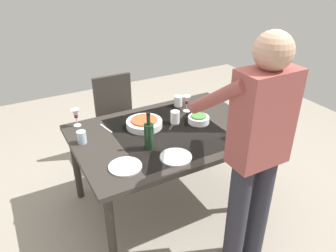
{
  "coord_description": "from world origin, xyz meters",
  "views": [
    {
      "loc": [
        1.1,
        2.03,
        2.05
      ],
      "look_at": [
        0.0,
        0.0,
        0.79
      ],
      "focal_mm": 34.9,
      "sensor_mm": 36.0,
      "label": 1
    }
  ],
  "objects_px": {
    "dining_table": "(168,139)",
    "water_cup_far_left": "(82,137)",
    "chair_near": "(117,114)",
    "wine_bottle": "(149,135)",
    "wine_glass_left": "(76,115)",
    "serving_bowl_pasta": "(144,123)",
    "dinner_plate_far": "(125,166)",
    "wine_glass_right": "(187,101)",
    "water_cup_near_right": "(235,133)",
    "water_cup_near_left": "(178,101)",
    "side_bowl_salad": "(199,119)",
    "dinner_plate_near": "(176,157)",
    "person_server": "(256,148)",
    "water_cup_far_right": "(175,117)"
  },
  "relations": [
    {
      "from": "chair_near",
      "to": "water_cup_near_left",
      "type": "bearing_deg",
      "value": 129.27
    },
    {
      "from": "person_server",
      "to": "water_cup_near_left",
      "type": "relative_size",
      "value": 17.22
    },
    {
      "from": "wine_bottle",
      "to": "dinner_plate_near",
      "type": "xyz_separation_m",
      "value": [
        -0.11,
        0.2,
        -0.1
      ]
    },
    {
      "from": "wine_glass_right",
      "to": "water_cup_near_left",
      "type": "height_order",
      "value": "wine_glass_right"
    },
    {
      "from": "water_cup_far_left",
      "to": "serving_bowl_pasta",
      "type": "height_order",
      "value": "water_cup_far_left"
    },
    {
      "from": "dining_table",
      "to": "chair_near",
      "type": "relative_size",
      "value": 1.66
    },
    {
      "from": "chair_near",
      "to": "water_cup_far_left",
      "type": "xyz_separation_m",
      "value": [
        0.55,
        0.75,
        0.26
      ]
    },
    {
      "from": "serving_bowl_pasta",
      "to": "dinner_plate_near",
      "type": "bearing_deg",
      "value": 90.16
    },
    {
      "from": "chair_near",
      "to": "serving_bowl_pasta",
      "type": "distance_m",
      "value": 0.78
    },
    {
      "from": "wine_glass_left",
      "to": "water_cup_near_left",
      "type": "height_order",
      "value": "wine_glass_left"
    },
    {
      "from": "dining_table",
      "to": "chair_near",
      "type": "xyz_separation_m",
      "value": [
        0.11,
        -0.91,
        -0.14
      ]
    },
    {
      "from": "water_cup_near_left",
      "to": "water_cup_far_right",
      "type": "xyz_separation_m",
      "value": [
        0.2,
        0.28,
        0.01
      ]
    },
    {
      "from": "chair_near",
      "to": "person_server",
      "type": "height_order",
      "value": "person_server"
    },
    {
      "from": "chair_near",
      "to": "dinner_plate_far",
      "type": "height_order",
      "value": "chair_near"
    },
    {
      "from": "wine_glass_right",
      "to": "water_cup_far_right",
      "type": "xyz_separation_m",
      "value": [
        0.2,
        0.14,
        -0.05
      ]
    },
    {
      "from": "side_bowl_salad",
      "to": "wine_glass_left",
      "type": "bearing_deg",
      "value": -25.3
    },
    {
      "from": "water_cup_near_right",
      "to": "chair_near",
      "type": "bearing_deg",
      "value": -67.69
    },
    {
      "from": "wine_glass_right",
      "to": "serving_bowl_pasta",
      "type": "height_order",
      "value": "wine_glass_right"
    },
    {
      "from": "water_cup_near_left",
      "to": "water_cup_far_right",
      "type": "relative_size",
      "value": 0.91
    },
    {
      "from": "wine_bottle",
      "to": "water_cup_near_right",
      "type": "relative_size",
      "value": 3.14
    },
    {
      "from": "dining_table",
      "to": "water_cup_far_left",
      "type": "bearing_deg",
      "value": -13.58
    },
    {
      "from": "dining_table",
      "to": "water_cup_near_right",
      "type": "bearing_deg",
      "value": 139.76
    },
    {
      "from": "wine_glass_right",
      "to": "dinner_plate_far",
      "type": "distance_m",
      "value": 0.99
    },
    {
      "from": "wine_bottle",
      "to": "wine_glass_left",
      "type": "bearing_deg",
      "value": -57.99
    },
    {
      "from": "wine_glass_left",
      "to": "water_cup_near_right",
      "type": "distance_m",
      "value": 1.3
    },
    {
      "from": "wine_glass_right",
      "to": "water_cup_far_left",
      "type": "xyz_separation_m",
      "value": [
        0.99,
        0.09,
        -0.05
      ]
    },
    {
      "from": "side_bowl_salad",
      "to": "water_cup_far_left",
      "type": "bearing_deg",
      "value": -8.73
    },
    {
      "from": "chair_near",
      "to": "side_bowl_salad",
      "type": "height_order",
      "value": "chair_near"
    },
    {
      "from": "water_cup_far_right",
      "to": "side_bowl_salad",
      "type": "xyz_separation_m",
      "value": [
        -0.18,
        0.09,
        -0.02
      ]
    },
    {
      "from": "serving_bowl_pasta",
      "to": "water_cup_near_left",
      "type": "bearing_deg",
      "value": -154.08
    },
    {
      "from": "water_cup_far_left",
      "to": "person_server",
      "type": "bearing_deg",
      "value": 131.87
    },
    {
      "from": "water_cup_near_right",
      "to": "dinner_plate_far",
      "type": "distance_m",
      "value": 0.9
    },
    {
      "from": "chair_near",
      "to": "dinner_plate_near",
      "type": "distance_m",
      "value": 1.29
    },
    {
      "from": "water_cup_far_left",
      "to": "dinner_plate_near",
      "type": "relative_size",
      "value": 0.43
    },
    {
      "from": "water_cup_near_left",
      "to": "wine_glass_left",
      "type": "bearing_deg",
      "value": -3.79
    },
    {
      "from": "wine_glass_left",
      "to": "water_cup_far_right",
      "type": "bearing_deg",
      "value": 155.14
    },
    {
      "from": "wine_glass_left",
      "to": "side_bowl_salad",
      "type": "distance_m",
      "value": 1.03
    },
    {
      "from": "serving_bowl_pasta",
      "to": "side_bowl_salad",
      "type": "distance_m",
      "value": 0.46
    },
    {
      "from": "wine_bottle",
      "to": "water_cup_near_right",
      "type": "height_order",
      "value": "wine_bottle"
    },
    {
      "from": "water_cup_far_left",
      "to": "dinner_plate_near",
      "type": "bearing_deg",
      "value": 135.39
    },
    {
      "from": "water_cup_far_right",
      "to": "chair_near",
      "type": "bearing_deg",
      "value": -73.94
    },
    {
      "from": "wine_bottle",
      "to": "wine_glass_right",
      "type": "distance_m",
      "value": 0.7
    },
    {
      "from": "dinner_plate_near",
      "to": "dinner_plate_far",
      "type": "bearing_deg",
      "value": -10.27
    },
    {
      "from": "wine_glass_right",
      "to": "water_cup_far_left",
      "type": "bearing_deg",
      "value": 5.1
    },
    {
      "from": "chair_near",
      "to": "dinner_plate_near",
      "type": "xyz_separation_m",
      "value": [
        0.02,
        1.27,
        0.22
      ]
    },
    {
      "from": "water_cup_far_right",
      "to": "dinner_plate_far",
      "type": "bearing_deg",
      "value": 32.89
    },
    {
      "from": "water_cup_near_right",
      "to": "side_bowl_salad",
      "type": "xyz_separation_m",
      "value": [
        0.1,
        -0.36,
        -0.01
      ]
    },
    {
      "from": "person_server",
      "to": "side_bowl_salad",
      "type": "bearing_deg",
      "value": -98.03
    },
    {
      "from": "serving_bowl_pasta",
      "to": "dinner_plate_far",
      "type": "height_order",
      "value": "serving_bowl_pasta"
    },
    {
      "from": "water_cup_near_right",
      "to": "water_cup_far_right",
      "type": "distance_m",
      "value": 0.53
    }
  ]
}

